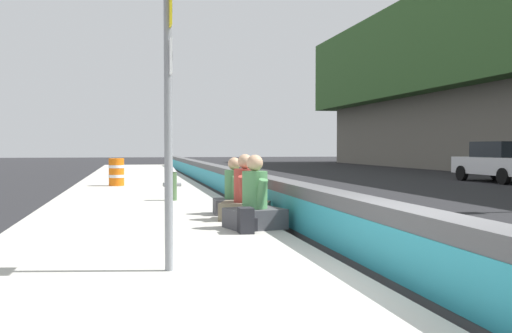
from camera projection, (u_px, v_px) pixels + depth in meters
ground_plane at (414, 291)px, 6.12m from camera, size 160.00×160.00×0.00m
sidewalk_strip at (154, 297)px, 5.57m from camera, size 80.00×4.40×0.14m
jersey_barrier at (414, 250)px, 6.10m from camera, size 76.00×0.45×0.85m
route_sign_post at (169, 77)px, 6.38m from camera, size 0.44×0.09×3.60m
fire_hydrant at (172, 183)px, 14.90m from camera, size 0.26×0.46×0.88m
seated_person_foreground at (255, 205)px, 9.80m from camera, size 0.93×1.03×1.22m
seated_person_middle at (245, 199)px, 10.95m from camera, size 0.99×1.07×1.21m
seated_person_rear at (234, 196)px, 11.89m from camera, size 0.73×0.85×1.14m
backpack at (246, 221)px, 9.24m from camera, size 0.32×0.28×0.40m
construction_barrel at (116, 172)px, 20.50m from camera, size 0.54×0.54×0.95m
parked_car_fourth at (500, 162)px, 24.79m from camera, size 4.55×2.04×1.71m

